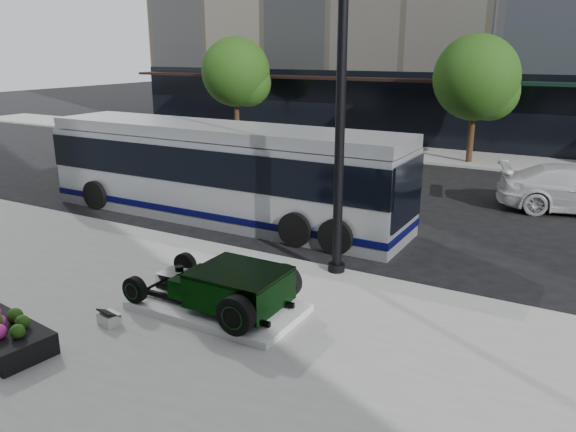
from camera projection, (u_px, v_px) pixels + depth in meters
The scene contains 9 objects.
ground at pixel (328, 240), 15.74m from camera, with size 120.00×120.00×0.00m, color black.
sidewalk_far at pixel (452, 157), 27.40m from camera, with size 70.00×4.00×0.12m, color gray.
street_trees at pixel (480, 81), 25.03m from camera, with size 29.80×3.80×5.70m.
display_plinth at pixel (218, 306), 11.26m from camera, with size 3.40×1.80×0.15m, color silver.
hot_rod at pixel (231, 287), 10.96m from camera, with size 3.22×2.00×0.81m.
info_plaque at pixel (109, 318), 10.66m from camera, with size 0.45×0.37×0.31m.
lamppost at pixel (340, 129), 12.30m from camera, with size 0.40×0.40×7.22m.
flower_planter at pixel (1, 336), 9.78m from camera, with size 2.10×1.24×0.65m.
transit_bus at pixel (221, 171), 17.52m from camera, with size 12.12×2.88×2.92m.
Camera 1 is at (6.35, -13.52, 5.16)m, focal length 35.00 mm.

